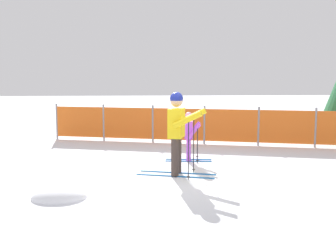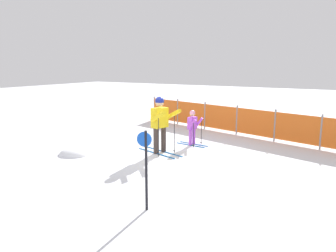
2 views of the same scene
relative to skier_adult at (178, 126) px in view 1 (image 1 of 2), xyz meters
The scene contains 5 objects.
ground_plane 1.06m from the skier_adult, 126.23° to the right, with size 60.00×60.00×0.00m, color white.
skier_adult is the anchor object (origin of this frame).
skier_child 1.51m from the skier_adult, 74.35° to the left, with size 1.14×0.56×1.19m.
safety_fence 4.00m from the skier_adult, 73.75° to the left, with size 9.28×2.50×1.14m.
snow_mound 2.84m from the skier_adult, 145.13° to the right, with size 0.95×0.81×0.38m, color white.
Camera 1 is at (-0.60, -8.46, 2.15)m, focal length 45.00 mm.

